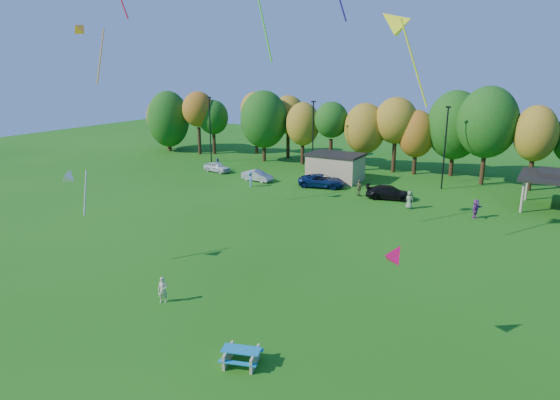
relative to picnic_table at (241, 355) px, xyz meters
The scene contains 19 objects.
ground 2.07m from the picnic_table, 146.38° to the right, with size 160.00×160.00×0.00m, color #19600F.
tree_line 44.81m from the picnic_table, 93.50° to the left, with size 93.57×10.55×11.15m.
lamp_posts 39.14m from the picnic_table, 89.54° to the left, with size 64.50×0.25×9.09m.
utility_building 38.70m from the picnic_table, 107.58° to the left, with size 6.30×4.30×3.25m.
picnic_table is the anchor object (origin of this frame).
kite_flyer 7.98m from the picnic_table, 158.99° to the left, with size 0.56×0.37×1.55m, color beige.
car_a 43.09m from the picnic_table, 128.44° to the left, with size 1.53×3.81×1.30m, color white.
car_b 37.47m from the picnic_table, 121.42° to the left, with size 1.35×3.87×1.27m, color #ABAAB0.
car_c 35.01m from the picnic_table, 109.35° to the left, with size 2.39×5.18×1.44m, color #0D2150.
car_d 32.00m from the picnic_table, 96.03° to the left, with size 1.94×4.78×1.39m, color black.
far_person_0 34.67m from the picnic_table, 122.69° to the left, with size 1.11×0.64×1.71m, color #5380B6.
far_person_1 32.13m from the picnic_table, 101.71° to the left, with size 1.03×0.43×1.76m, color #696A41.
far_person_2 29.39m from the picnic_table, 91.17° to the left, with size 0.85×0.56×1.75m, color gray.
far_person_4 29.86m from the picnic_table, 79.54° to the left, with size 1.61×0.51×1.74m, color #9D419C.
far_person_5 44.01m from the picnic_table, 128.35° to the left, with size 0.78×0.61×1.61m, color #425391.
kite_4 19.43m from the picnic_table, 78.55° to the left, with size 3.53×1.89×5.67m.
kite_8 17.48m from the picnic_table, 166.43° to the left, with size 1.40×2.06×3.38m.
kite_12 8.53m from the picnic_table, 40.01° to the left, with size 1.45×1.56×1.25m.
kite_14 32.03m from the picnic_table, 152.05° to the left, with size 1.41×3.16×5.34m.
Camera 1 is at (13.36, -15.53, 13.40)m, focal length 32.00 mm.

